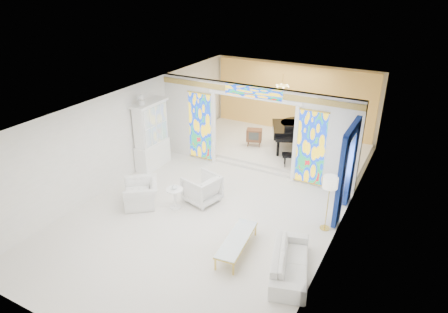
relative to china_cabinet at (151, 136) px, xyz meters
The scene contains 24 objects.
floor 3.47m from the china_cabinet, 10.50° to the right, with size 12.00×12.00×0.00m, color silver.
ceiling 3.75m from the china_cabinet, 10.50° to the right, with size 7.00×12.00×0.02m, color white.
wall_back 6.30m from the china_cabinet, 59.24° to the left, with size 7.00×0.02×3.00m, color silver.
wall_front 7.35m from the china_cabinet, 64.01° to the right, with size 7.00×0.02×3.00m, color silver.
wall_left 0.74m from the china_cabinet, 115.42° to the right, with size 0.02×12.00×3.00m, color silver.
wall_right 6.75m from the china_cabinet, ahead, with size 0.02×12.00×3.00m, color silver.
partition_wall 3.54m from the china_cabinet, 23.50° to the left, with size 7.00×0.22×3.00m.
stained_glass_left 1.76m from the china_cabinet, 47.47° to the left, with size 0.90×0.04×2.40m, color gold.
stained_glass_right 5.41m from the china_cabinet, 13.85° to the left, with size 0.90×0.04×2.40m, color gold.
stained_glass_transom 3.84m from the china_cabinet, 21.91° to the left, with size 2.00×0.04×0.34m, color gold.
alcove_platform 4.88m from the china_cabinet, 47.45° to the left, with size 6.80×3.80×0.18m, color silver.
gold_curtain_back 6.19m from the china_cabinet, 58.67° to the left, with size 6.70×0.10×2.90m, color gold.
chandelier 5.02m from the china_cabinet, 44.89° to the left, with size 0.48×0.48×0.30m, color gold.
blue_drapes 6.63m from the china_cabinet, ahead, with size 0.14×1.85×2.65m.
china_cabinet is the anchor object (origin of this frame).
armchair_left 2.67m from the china_cabinet, 60.42° to the right, with size 1.11×0.97×0.72m, color silver.
armchair_right 3.11m from the china_cabinet, 23.94° to the right, with size 0.91×0.94×0.86m, color white.
sofa 6.90m from the china_cabinet, 25.74° to the right, with size 2.04×0.80×0.60m, color white.
side_table 3.05m from the china_cabinet, 40.26° to the right, with size 0.50×0.50×0.62m.
vase 2.99m from the china_cabinet, 40.26° to the right, with size 0.16×0.16×0.17m, color silver.
coffee_table 5.62m from the china_cabinet, 31.18° to the right, with size 0.73×1.80×0.39m.
floor_lamp 6.48m from the china_cabinet, ahead, with size 0.42×0.42×1.58m.
grand_piano 5.37m from the china_cabinet, 41.73° to the left, with size 2.10×3.14×1.12m.
tv_console 3.97m from the china_cabinet, 49.64° to the left, with size 0.67×0.55×0.67m.
Camera 1 is at (5.06, -9.46, 6.32)m, focal length 32.00 mm.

